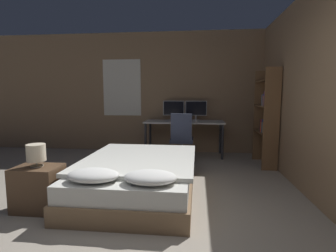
# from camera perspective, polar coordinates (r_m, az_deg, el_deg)

# --- Properties ---
(wall_back) EXTENTS (12.00, 0.08, 2.70)m
(wall_back) POSITION_cam_1_polar(r_m,az_deg,el_deg) (6.00, 0.98, 7.24)
(wall_back) COLOR #8E7051
(wall_back) RESTS_ON ground_plane
(wall_side_right) EXTENTS (0.06, 12.00, 2.70)m
(wall_side_right) POSITION_cam_1_polar(r_m,az_deg,el_deg) (3.78, 29.05, 6.50)
(wall_side_right) COLOR #8E7051
(wall_side_right) RESTS_ON ground_plane
(bed) EXTENTS (1.48, 2.08, 0.55)m
(bed) POSITION_cam_1_polar(r_m,az_deg,el_deg) (3.57, -6.46, -10.77)
(bed) COLOR #846647
(bed) RESTS_ON ground_plane
(nightstand) EXTENTS (0.50, 0.38, 0.51)m
(nightstand) POSITION_cam_1_polar(r_m,az_deg,el_deg) (3.42, -26.40, -12.03)
(nightstand) COLOR brown
(nightstand) RESTS_ON ground_plane
(bedside_lamp) EXTENTS (0.20, 0.20, 0.26)m
(bedside_lamp) POSITION_cam_1_polar(r_m,az_deg,el_deg) (3.31, -26.78, -5.30)
(bedside_lamp) COLOR gray
(bedside_lamp) RESTS_ON nightstand
(desk) EXTENTS (1.68, 0.65, 0.75)m
(desk) POSITION_cam_1_polar(r_m,az_deg,el_deg) (5.62, 3.55, 0.24)
(desk) COLOR beige
(desk) RESTS_ON ground_plane
(monitor_left) EXTENTS (0.47, 0.16, 0.43)m
(monitor_left) POSITION_cam_1_polar(r_m,az_deg,el_deg) (5.83, 1.25, 3.73)
(monitor_left) COLOR #B7B7BC
(monitor_left) RESTS_ON desk
(monitor_right) EXTENTS (0.47, 0.16, 0.43)m
(monitor_right) POSITION_cam_1_polar(r_m,az_deg,el_deg) (5.81, 6.13, 3.67)
(monitor_right) COLOR #B7B7BC
(monitor_right) RESTS_ON desk
(keyboard) EXTENTS (0.35, 0.13, 0.02)m
(keyboard) POSITION_cam_1_polar(r_m,az_deg,el_deg) (5.40, 3.44, 0.93)
(keyboard) COLOR #B7B7BC
(keyboard) RESTS_ON desk
(computer_mouse) EXTENTS (0.07, 0.05, 0.04)m
(computer_mouse) POSITION_cam_1_polar(r_m,az_deg,el_deg) (5.39, 6.28, 0.99)
(computer_mouse) COLOR #B7B7BC
(computer_mouse) RESTS_ON desk
(office_chair) EXTENTS (0.52, 0.52, 0.97)m
(office_chair) POSITION_cam_1_polar(r_m,az_deg,el_deg) (4.93, 2.97, -4.00)
(office_chair) COLOR black
(office_chair) RESTS_ON ground_plane
(bookshelf) EXTENTS (0.27, 0.80, 1.78)m
(bookshelf) POSITION_cam_1_polar(r_m,az_deg,el_deg) (5.08, 20.77, 2.50)
(bookshelf) COLOR brown
(bookshelf) RESTS_ON ground_plane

